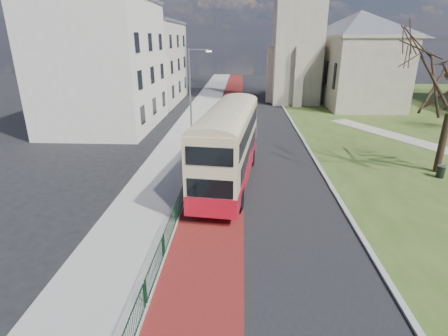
{
  "coord_description": "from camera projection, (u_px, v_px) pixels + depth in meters",
  "views": [
    {
      "loc": [
        0.28,
        -14.78,
        8.91
      ],
      "look_at": [
        -0.65,
        3.85,
        2.0
      ],
      "focal_mm": 28.0,
      "sensor_mm": 36.0,
      "label": 1
    }
  ],
  "objects": [
    {
      "name": "streetlamp",
      "position": [
        192.0,
        88.0,
        32.42
      ],
      "size": [
        2.13,
        0.18,
        8.0
      ],
      "color": "gray",
      "rests_on": "pavement_west"
    },
    {
      "name": "pedestrian_railing",
      "position": [
        185.0,
        189.0,
        20.65
      ],
      "size": [
        0.07,
        24.0,
        1.12
      ],
      "color": "black",
      "rests_on": "ground"
    },
    {
      "name": "street_block_far",
      "position": [
        145.0,
        62.0,
        51.19
      ],
      "size": [
        10.3,
        16.3,
        11.5
      ],
      "color": "beige",
      "rests_on": "ground"
    },
    {
      "name": "road_carriageway",
      "position": [
        253.0,
        132.0,
        35.62
      ],
      "size": [
        9.0,
        120.0,
        0.01
      ],
      "primitive_type": "cube",
      "color": "black",
      "rests_on": "ground"
    },
    {
      "name": "pavement_west",
      "position": [
        190.0,
        131.0,
        35.9
      ],
      "size": [
        4.0,
        120.0,
        0.12
      ],
      "primitive_type": "cube",
      "color": "gray",
      "rests_on": "ground"
    },
    {
      "name": "bus_lane",
      "position": [
        226.0,
        131.0,
        35.74
      ],
      "size": [
        3.4,
        120.0,
        0.01
      ],
      "primitive_type": "cube",
      "color": "#591414",
      "rests_on": "ground"
    },
    {
      "name": "kerb_west",
      "position": [
        209.0,
        131.0,
        35.8
      ],
      "size": [
        0.25,
        120.0,
        0.13
      ],
      "primitive_type": "cube",
      "color": "#999993",
      "rests_on": "ground"
    },
    {
      "name": "ground",
      "position": [
        233.0,
        234.0,
        16.95
      ],
      "size": [
        160.0,
        160.0,
        0.0
      ],
      "primitive_type": "plane",
      "color": "black",
      "rests_on": "ground"
    },
    {
      "name": "litter_bin",
      "position": [
        441.0,
        171.0,
        23.64
      ],
      "size": [
        0.68,
        0.68,
        0.87
      ],
      "rotation": [
        0.0,
        0.0,
        -0.31
      ],
      "color": "black",
      "rests_on": "grass_green"
    },
    {
      "name": "gothic_church",
      "position": [
        333.0,
        6.0,
        47.4
      ],
      "size": [
        16.38,
        18.0,
        40.0
      ],
      "color": "gray",
      "rests_on": "ground"
    },
    {
      "name": "bus",
      "position": [
        228.0,
        143.0,
        21.97
      ],
      "size": [
        4.01,
        11.85,
        4.86
      ],
      "rotation": [
        0.0,
        0.0,
        -0.11
      ],
      "color": "#B41020",
      "rests_on": "ground"
    },
    {
      "name": "kerb_east",
      "position": [
        295.0,
        127.0,
        37.25
      ],
      "size": [
        0.25,
        80.0,
        0.13
      ],
      "primitive_type": "cube",
      "color": "#999993",
      "rests_on": "ground"
    },
    {
      "name": "street_block_near",
      "position": [
        103.0,
        64.0,
        35.95
      ],
      "size": [
        10.3,
        14.3,
        13.0
      ],
      "color": "beige",
      "rests_on": "ground"
    }
  ]
}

